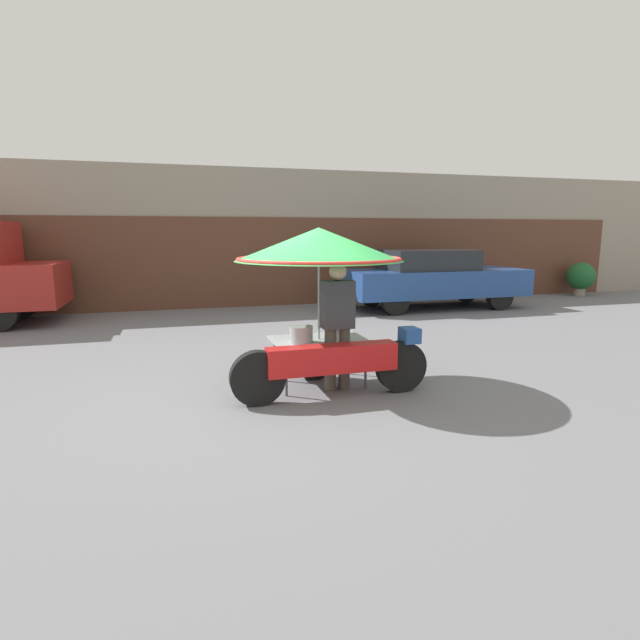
% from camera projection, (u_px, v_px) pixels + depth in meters
% --- Properties ---
extents(ground_plane, '(36.00, 36.00, 0.00)m').
position_uv_depth(ground_plane, '(284.00, 394.00, 5.95)').
color(ground_plane, slate).
extents(shopfront_building, '(28.00, 2.06, 3.51)m').
position_uv_depth(shopfront_building, '(217.00, 238.00, 13.47)').
color(shopfront_building, gray).
rests_on(shopfront_building, ground).
extents(vendor_motorcycle_cart, '(2.36, 2.06, 1.96)m').
position_uv_depth(vendor_motorcycle_cart, '(320.00, 262.00, 6.02)').
color(vendor_motorcycle_cart, black).
rests_on(vendor_motorcycle_cart, ground).
extents(vendor_person, '(0.38, 0.22, 1.55)m').
position_uv_depth(vendor_person, '(337.00, 320.00, 6.01)').
color(vendor_person, '#4C473D').
rests_on(vendor_person, ground).
extents(parked_car, '(4.56, 1.76, 1.48)m').
position_uv_depth(parked_car, '(433.00, 278.00, 12.56)').
color(parked_car, black).
rests_on(parked_car, ground).
extents(potted_plant, '(0.82, 0.82, 1.00)m').
position_uv_depth(potted_plant, '(581.00, 277.00, 15.15)').
color(potted_plant, gray).
rests_on(potted_plant, ground).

